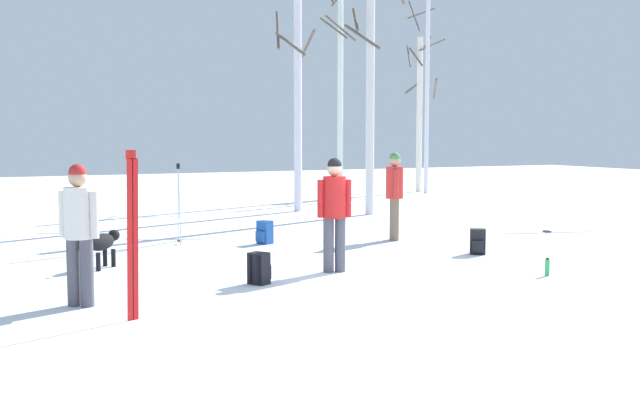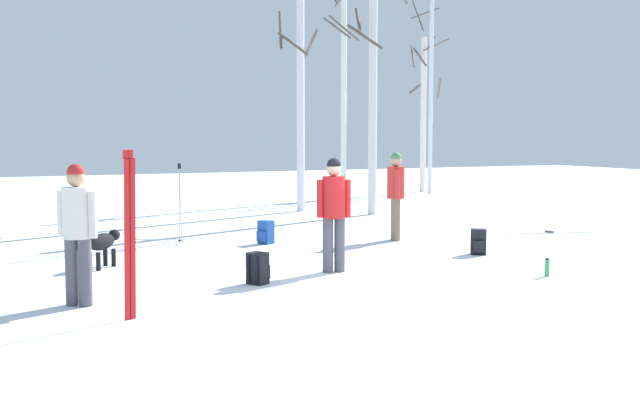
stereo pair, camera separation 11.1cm
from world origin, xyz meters
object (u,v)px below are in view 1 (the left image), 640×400
(person_1, at_px, (395,190))
(birch_tree_1, at_px, (371,74))
(ski_pair_planted_0, at_px, (133,236))
(ski_pair_lying_0, at_px, (549,232))
(birch_tree_3, at_px, (426,90))
(birch_tree_4, at_px, (420,112))
(backpack_0, at_px, (265,233))
(water_bottle_0, at_px, (547,267))
(person_0, at_px, (334,207))
(backpack_2, at_px, (478,242))
(backpack_1, at_px, (259,269))
(dog, at_px, (103,243))
(person_2, at_px, (79,225))
(ski_poles_0, at_px, (179,202))
(birch_tree_2, at_px, (340,71))
(birch_tree_0, at_px, (297,78))

(person_1, distance_m, birch_tree_1, 5.32)
(ski_pair_planted_0, distance_m, birch_tree_1, 11.68)
(ski_pair_planted_0, height_order, ski_pair_lying_0, ski_pair_planted_0)
(birch_tree_3, height_order, birch_tree_4, birch_tree_3)
(backpack_0, relative_size, water_bottle_0, 1.63)
(person_0, bearing_deg, backpack_2, 8.20)
(backpack_0, distance_m, backpack_1, 3.77)
(water_bottle_0, distance_m, birch_tree_4, 16.18)
(dog, distance_m, birch_tree_1, 9.52)
(water_bottle_0, bearing_deg, person_2, 171.84)
(dog, relative_size, water_bottle_0, 2.51)
(dog, relative_size, ski_pair_lying_0, 0.36)
(person_0, xyz_separation_m, ski_poles_0, (-1.41, 3.71, -0.17))
(birch_tree_1, bearing_deg, birch_tree_4, 48.26)
(dog, xyz_separation_m, backpack_1, (1.76, -2.16, -0.17))
(backpack_1, xyz_separation_m, birch_tree_2, (7.17, 11.78, 3.85))
(birch_tree_4, bearing_deg, ski_poles_0, -140.92)
(dog, relative_size, birch_tree_0, 0.09)
(person_0, bearing_deg, dog, 149.77)
(water_bottle_0, bearing_deg, backpack_0, 118.70)
(ski_pair_lying_0, distance_m, backpack_0, 6.08)
(birch_tree_1, bearing_deg, birch_tree_3, 45.73)
(birch_tree_0, relative_size, birch_tree_2, 0.91)
(dog, distance_m, birch_tree_4, 16.98)
(dog, xyz_separation_m, ski_poles_0, (1.68, 1.91, 0.43))
(person_0, bearing_deg, person_1, 44.65)
(ski_pair_lying_0, distance_m, backpack_2, 3.51)
(backpack_1, bearing_deg, ski_pair_lying_0, 18.21)
(birch_tree_2, relative_size, birch_tree_3, 1.15)
(backpack_0, height_order, birch_tree_0, birch_tree_0)
(backpack_1, bearing_deg, dog, 129.09)
(person_2, relative_size, birch_tree_3, 0.25)
(ski_pair_planted_0, xyz_separation_m, birch_tree_4, (12.97, 14.35, 1.93))
(dog, height_order, birch_tree_3, birch_tree_3)
(ski_poles_0, relative_size, birch_tree_1, 0.22)
(ski_pair_lying_0, bearing_deg, birch_tree_1, 109.82)
(water_bottle_0, relative_size, birch_tree_0, 0.04)
(person_2, distance_m, ski_pair_lying_0, 10.24)
(backpack_1, height_order, water_bottle_0, backpack_1)
(person_2, distance_m, birch_tree_4, 19.06)
(backpack_1, xyz_separation_m, birch_tree_0, (4.35, 8.69, 3.34))
(backpack_0, height_order, backpack_1, same)
(person_0, relative_size, backpack_2, 3.90)
(person_0, xyz_separation_m, person_1, (2.55, 2.51, 0.00))
(water_bottle_0, distance_m, birch_tree_3, 15.61)
(person_1, distance_m, ski_pair_planted_0, 7.17)
(dog, height_order, water_bottle_0, dog)
(backpack_0, distance_m, birch_tree_3, 13.36)
(person_2, height_order, birch_tree_3, birch_tree_3)
(ski_pair_lying_0, xyz_separation_m, birch_tree_3, (3.41, 9.93, 3.59))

